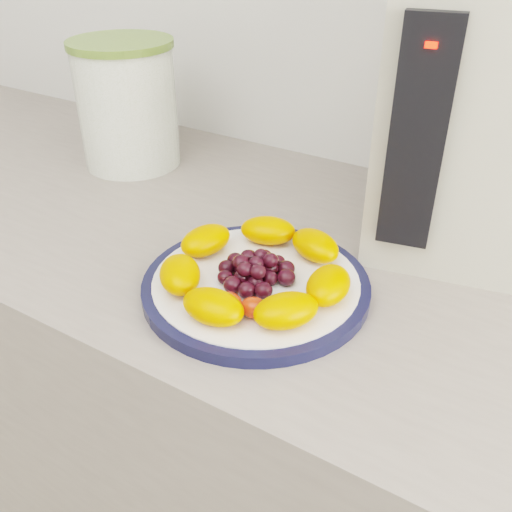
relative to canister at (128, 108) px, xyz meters
The scene contains 10 objects.
counter 0.64m from the canister, 17.46° to the right, with size 3.50×0.60×0.90m, color gray.
cabinet_face 0.67m from the canister, 17.46° to the right, with size 3.48×0.58×0.84m, color #835B4A.
plate_rim 0.46m from the canister, 29.27° to the right, with size 0.27×0.27×0.01m, color #121535.
plate_face 0.46m from the canister, 29.27° to the right, with size 0.25×0.25×0.02m, color white.
canister is the anchor object (origin of this frame).
canister_lid 0.11m from the canister, ahead, with size 0.17×0.17×0.01m, color olive.
appliance_body 0.56m from the canister, ahead, with size 0.20×0.28×0.35m, color #B4B09C.
appliance_panel 0.54m from the canister, 10.66° to the right, with size 0.06×0.02×0.26m, color black.
appliance_led 0.57m from the canister, 11.74° to the right, with size 0.01×0.01×0.01m, color #FF0C05.
fruit_plate 0.46m from the canister, 29.49° to the right, with size 0.24×0.23×0.03m.
Camera 1 is at (0.37, 0.60, 1.30)m, focal length 40.00 mm.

